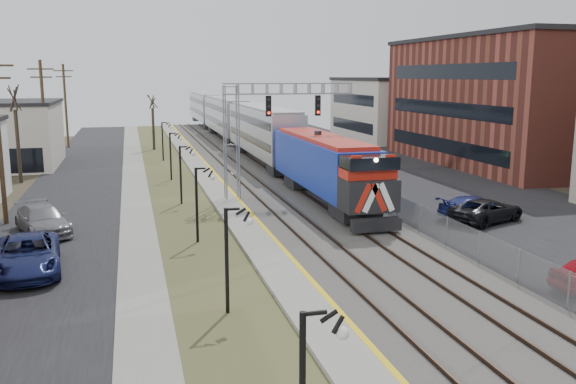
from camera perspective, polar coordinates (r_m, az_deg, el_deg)
name	(u,v)px	position (r m, az deg, el deg)	size (l,w,h in m)	color
street_west	(74,191)	(49.00, -19.39, 0.09)	(7.00, 120.00, 0.04)	black
sidewalk	(135,188)	(48.80, -14.12, 0.37)	(2.00, 120.00, 0.08)	gray
grass_median	(174,186)	(48.91, -10.61, 0.52)	(4.00, 120.00, 0.06)	#494E29
platform	(212,184)	(49.18, -7.13, 0.79)	(2.00, 120.00, 0.24)	gray
ballast_bed	(273,181)	(50.05, -1.45, 1.02)	(8.00, 120.00, 0.20)	#595651
parking_lot	(407,176)	(54.03, 11.05, 1.46)	(16.00, 120.00, 0.04)	black
platform_edge	(223,182)	(49.27, -6.12, 0.97)	(0.24, 120.00, 0.01)	gold
track_near	(249,180)	(49.62, -3.70, 1.12)	(1.58, 120.00, 0.15)	#2D2119
track_far	(290,178)	(50.38, 0.22, 1.29)	(1.58, 120.00, 0.15)	#2D2119
train	(236,123)	(75.50, -4.89, 6.46)	(3.00, 85.85, 5.33)	#142CA2
signal_gantry	(256,121)	(41.99, -3.01, 6.66)	(9.00, 1.07, 8.15)	gray
lampposts	(196,205)	(32.18, -8.59, -1.19)	(0.14, 62.14, 4.00)	black
fence	(321,171)	(51.04, 3.15, 1.99)	(0.04, 120.00, 1.60)	gray
bare_trees	(61,150)	(52.58, -20.50, 3.67)	(12.30, 42.30, 5.95)	#382D23
car_lot_c	(487,211)	(38.21, 18.10, -1.69)	(2.32, 5.04, 1.40)	black
car_lot_d	(476,208)	(38.83, 17.19, -1.45)	(1.95, 4.80, 1.39)	navy
car_lot_e	(356,173)	(50.48, 6.43, 1.80)	(1.80, 4.48, 1.53)	gray
car_lot_f	(344,161)	(57.27, 5.22, 2.95)	(1.73, 4.97, 1.64)	#0B3913
car_street_a	(27,256)	(29.36, -23.20, -5.51)	(2.70, 5.86, 1.63)	navy
car_street_b	(42,220)	(36.28, -21.99, -2.48)	(2.16, 5.32, 1.54)	slate
car_lot_g	(311,152)	(64.42, 2.18, 3.76)	(1.96, 4.82, 1.40)	black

